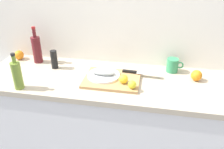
{
  "coord_description": "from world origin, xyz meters",
  "views": [
    {
      "loc": [
        0.26,
        -1.48,
        1.75
      ],
      "look_at": [
        -0.01,
        -0.02,
        0.95
      ],
      "focal_mm": 37.58,
      "sensor_mm": 36.0,
      "label": 1
    }
  ],
  "objects_px": {
    "pepper_mill": "(54,59)",
    "wine_bottle": "(37,49)",
    "lemon_0": "(132,85)",
    "cutting_board": "(112,79)",
    "chef_knife": "(136,72)",
    "olive_oil_bottle": "(17,75)",
    "orange_0": "(197,75)",
    "coffee_mug_0": "(173,65)",
    "fish_fillet": "(103,72)",
    "white_plate": "(103,76)"
  },
  "relations": [
    {
      "from": "olive_oil_bottle",
      "to": "fish_fillet",
      "type": "bearing_deg",
      "value": 23.3
    },
    {
      "from": "cutting_board",
      "to": "lemon_0",
      "type": "distance_m",
      "value": 0.2
    },
    {
      "from": "cutting_board",
      "to": "wine_bottle",
      "type": "relative_size",
      "value": 1.31
    },
    {
      "from": "chef_knife",
      "to": "olive_oil_bottle",
      "type": "distance_m",
      "value": 0.85
    },
    {
      "from": "white_plate",
      "to": "chef_knife",
      "type": "distance_m",
      "value": 0.25
    },
    {
      "from": "chef_knife",
      "to": "lemon_0",
      "type": "distance_m",
      "value": 0.22
    },
    {
      "from": "fish_fillet",
      "to": "olive_oil_bottle",
      "type": "height_order",
      "value": "olive_oil_bottle"
    },
    {
      "from": "chef_knife",
      "to": "wine_bottle",
      "type": "height_order",
      "value": "wine_bottle"
    },
    {
      "from": "olive_oil_bottle",
      "to": "orange_0",
      "type": "xyz_separation_m",
      "value": [
        1.21,
        0.34,
        -0.06
      ]
    },
    {
      "from": "cutting_board",
      "to": "pepper_mill",
      "type": "bearing_deg",
      "value": 166.35
    },
    {
      "from": "lemon_0",
      "to": "orange_0",
      "type": "xyz_separation_m",
      "value": [
        0.44,
        0.23,
        -0.01
      ]
    },
    {
      "from": "olive_oil_bottle",
      "to": "pepper_mill",
      "type": "xyz_separation_m",
      "value": [
        0.12,
        0.34,
        -0.03
      ]
    },
    {
      "from": "cutting_board",
      "to": "white_plate",
      "type": "relative_size",
      "value": 1.68
    },
    {
      "from": "lemon_0",
      "to": "pepper_mill",
      "type": "bearing_deg",
      "value": 160.4
    },
    {
      "from": "cutting_board",
      "to": "pepper_mill",
      "type": "height_order",
      "value": "pepper_mill"
    },
    {
      "from": "olive_oil_bottle",
      "to": "lemon_0",
      "type": "bearing_deg",
      "value": 8.0
    },
    {
      "from": "pepper_mill",
      "to": "fish_fillet",
      "type": "bearing_deg",
      "value": -14.04
    },
    {
      "from": "white_plate",
      "to": "lemon_0",
      "type": "bearing_deg",
      "value": -29.05
    },
    {
      "from": "cutting_board",
      "to": "fish_fillet",
      "type": "xyz_separation_m",
      "value": [
        -0.07,
        0.01,
        0.04
      ]
    },
    {
      "from": "orange_0",
      "to": "chef_knife",
      "type": "bearing_deg",
      "value": -178.46
    },
    {
      "from": "chef_knife",
      "to": "wine_bottle",
      "type": "bearing_deg",
      "value": 176.9
    },
    {
      "from": "white_plate",
      "to": "olive_oil_bottle",
      "type": "xyz_separation_m",
      "value": [
        -0.54,
        -0.23,
        0.08
      ]
    },
    {
      "from": "fish_fillet",
      "to": "pepper_mill",
      "type": "height_order",
      "value": "pepper_mill"
    },
    {
      "from": "coffee_mug_0",
      "to": "orange_0",
      "type": "bearing_deg",
      "value": -33.97
    },
    {
      "from": "fish_fillet",
      "to": "orange_0",
      "type": "height_order",
      "value": "orange_0"
    },
    {
      "from": "chef_knife",
      "to": "wine_bottle",
      "type": "distance_m",
      "value": 0.85
    },
    {
      "from": "white_plate",
      "to": "orange_0",
      "type": "bearing_deg",
      "value": 8.85
    },
    {
      "from": "cutting_board",
      "to": "lemon_0",
      "type": "bearing_deg",
      "value": -35.29
    },
    {
      "from": "cutting_board",
      "to": "coffee_mug_0",
      "type": "height_order",
      "value": "coffee_mug_0"
    },
    {
      "from": "coffee_mug_0",
      "to": "chef_knife",
      "type": "bearing_deg",
      "value": -155.26
    },
    {
      "from": "olive_oil_bottle",
      "to": "pepper_mill",
      "type": "bearing_deg",
      "value": 70.93
    },
    {
      "from": "pepper_mill",
      "to": "orange_0",
      "type": "bearing_deg",
      "value": -0.09
    },
    {
      "from": "lemon_0",
      "to": "wine_bottle",
      "type": "distance_m",
      "value": 0.89
    },
    {
      "from": "cutting_board",
      "to": "chef_knife",
      "type": "relative_size",
      "value": 1.38
    },
    {
      "from": "chef_knife",
      "to": "cutting_board",
      "type": "bearing_deg",
      "value": -144.33
    },
    {
      "from": "cutting_board",
      "to": "wine_bottle",
      "type": "xyz_separation_m",
      "value": [
        -0.67,
        0.2,
        0.11
      ]
    },
    {
      "from": "chef_knife",
      "to": "olive_oil_bottle",
      "type": "bearing_deg",
      "value": -153.77
    },
    {
      "from": "pepper_mill",
      "to": "wine_bottle",
      "type": "bearing_deg",
      "value": 155.42
    },
    {
      "from": "wine_bottle",
      "to": "pepper_mill",
      "type": "xyz_separation_m",
      "value": [
        0.18,
        -0.08,
        -0.04
      ]
    },
    {
      "from": "wine_bottle",
      "to": "orange_0",
      "type": "bearing_deg",
      "value": -3.83
    },
    {
      "from": "orange_0",
      "to": "wine_bottle",
      "type": "bearing_deg",
      "value": 176.17
    },
    {
      "from": "fish_fillet",
      "to": "pepper_mill",
      "type": "distance_m",
      "value": 0.44
    },
    {
      "from": "cutting_board",
      "to": "orange_0",
      "type": "height_order",
      "value": "orange_0"
    },
    {
      "from": "lemon_0",
      "to": "wine_bottle",
      "type": "bearing_deg",
      "value": 159.27
    },
    {
      "from": "pepper_mill",
      "to": "lemon_0",
      "type": "bearing_deg",
      "value": -19.6
    },
    {
      "from": "pepper_mill",
      "to": "olive_oil_bottle",
      "type": "bearing_deg",
      "value": -109.07
    },
    {
      "from": "white_plate",
      "to": "fish_fillet",
      "type": "height_order",
      "value": "fish_fillet"
    },
    {
      "from": "white_plate",
      "to": "wine_bottle",
      "type": "height_order",
      "value": "wine_bottle"
    },
    {
      "from": "fish_fillet",
      "to": "coffee_mug_0",
      "type": "distance_m",
      "value": 0.55
    },
    {
      "from": "coffee_mug_0",
      "to": "orange_0",
      "type": "relative_size",
      "value": 1.63
    }
  ]
}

